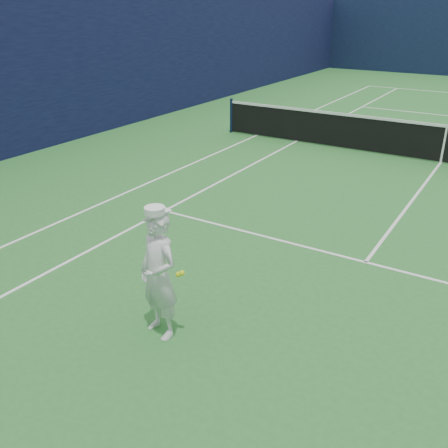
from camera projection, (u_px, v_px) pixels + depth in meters
name	position (u px, v px, depth m)	size (l,w,h in m)	color
ground	(440.00, 163.00, 13.03)	(80.00, 80.00, 0.00)	#2B712D
court_markings	(440.00, 163.00, 13.03)	(11.03, 23.83, 0.01)	white
tennis_net	(444.00, 142.00, 12.81)	(12.88, 0.09, 1.07)	#141E4C
tennis_player	(159.00, 275.00, 6.02)	(0.73, 0.62, 1.73)	white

